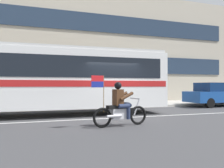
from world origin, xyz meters
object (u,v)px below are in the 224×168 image
Objects in this scene: transit_bus at (58,76)px; fire_hydrant at (97,100)px; motorcycle_with_rider at (120,107)px; parked_sedan_curbside at (217,94)px.

fire_hydrant is at bearing 47.66° from transit_bus.
motorcycle_with_rider is at bearing -64.68° from transit_bus.
fire_hydrant is at bearing 168.38° from parked_sedan_curbside.
parked_sedan_curbside is at bearing 7.22° from transit_bus.
fire_hydrant is (-8.16, 1.68, -0.33)m from parked_sedan_curbside.
motorcycle_with_rider is (1.78, -3.77, -1.22)m from transit_bus.
motorcycle_with_rider is 2.91× the size of fire_hydrant.
transit_bus is 4.37m from fire_hydrant.
parked_sedan_curbside is at bearing -11.62° from fire_hydrant.
transit_bus reaches higher than motorcycle_with_rider.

